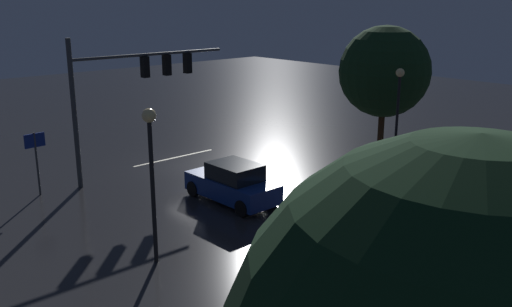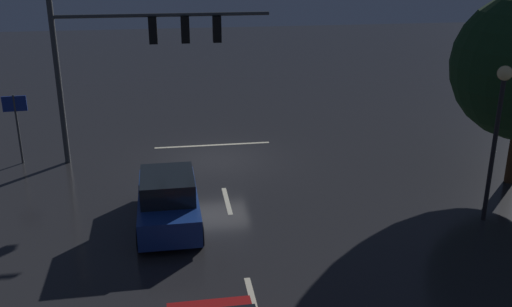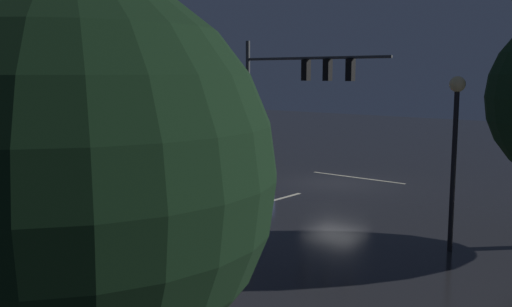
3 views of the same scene
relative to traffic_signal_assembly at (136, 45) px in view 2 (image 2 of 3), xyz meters
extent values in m
plane|color=#232326|center=(-2.92, 0.69, -4.60)|extent=(80.00, 80.00, 0.00)
cylinder|color=#383A3D|center=(2.99, 0.02, -1.27)|extent=(0.22, 0.22, 6.67)
cylinder|color=#383A3D|center=(-1.08, 0.02, 1.12)|extent=(8.16, 0.14, 0.14)
cube|color=black|center=(-0.68, 0.02, 0.55)|extent=(0.32, 0.36, 1.00)
sphere|color=black|center=(-0.68, -0.17, 0.87)|extent=(0.20, 0.20, 0.20)
sphere|color=yellow|center=(-0.68, -0.17, 0.55)|extent=(0.20, 0.20, 0.20)
sphere|color=black|center=(-0.68, -0.17, 0.23)|extent=(0.20, 0.20, 0.20)
cube|color=black|center=(-1.90, 0.02, 0.55)|extent=(0.32, 0.36, 1.00)
sphere|color=black|center=(-1.90, -0.17, 0.87)|extent=(0.20, 0.20, 0.20)
sphere|color=yellow|center=(-1.90, -0.17, 0.55)|extent=(0.20, 0.20, 0.20)
sphere|color=black|center=(-1.90, -0.17, 0.23)|extent=(0.20, 0.20, 0.20)
cube|color=black|center=(-3.12, 0.02, 0.55)|extent=(0.32, 0.36, 1.00)
sphere|color=black|center=(-3.12, -0.17, 0.87)|extent=(0.20, 0.20, 0.20)
sphere|color=yellow|center=(-3.12, -0.17, 0.55)|extent=(0.20, 0.20, 0.20)
sphere|color=black|center=(-3.12, -0.17, 0.23)|extent=(0.20, 0.20, 0.20)
cube|color=beige|center=(-2.92, 4.69, -4.60)|extent=(0.16, 2.20, 0.01)
cube|color=beige|center=(-2.92, 10.69, -4.60)|extent=(0.16, 2.20, 0.01)
cube|color=beige|center=(-2.92, -1.18, -4.60)|extent=(5.00, 0.16, 0.01)
cube|color=navy|center=(-0.96, 6.06, -3.98)|extent=(1.85, 4.32, 0.80)
cube|color=black|center=(-0.96, 6.26, -3.24)|extent=(1.62, 2.12, 0.68)
cylinder|color=black|center=(-0.10, 4.47, -4.26)|extent=(0.23, 0.68, 0.68)
cylinder|color=black|center=(-1.78, 4.45, -4.26)|extent=(0.23, 0.68, 0.68)
cylinder|color=black|center=(-0.14, 7.67, -4.26)|extent=(0.23, 0.68, 0.68)
cylinder|color=black|center=(-1.82, 7.65, -4.26)|extent=(0.23, 0.68, 0.68)
sphere|color=#F9EFC6|center=(-0.28, 3.94, -3.93)|extent=(0.20, 0.20, 0.20)
sphere|color=#F9EFC6|center=(-1.58, 3.93, -3.93)|extent=(0.20, 0.20, 0.20)
cylinder|color=black|center=(-10.83, 7.36, -2.33)|extent=(0.14, 0.14, 4.54)
sphere|color=#F9D88C|center=(-10.83, 7.36, 0.11)|extent=(0.44, 0.44, 0.44)
cylinder|color=#383A3D|center=(4.77, -0.18, -3.20)|extent=(0.09, 0.09, 2.80)
cube|color=navy|center=(4.77, -0.18, -2.15)|extent=(0.90, 0.13, 0.60)
camera|label=1|loc=(13.18, 23.27, 3.65)|focal=39.20mm
camera|label=2|loc=(-1.14, 22.53, 3.61)|focal=40.37mm
camera|label=3|loc=(-16.79, 23.17, 0.41)|focal=40.69mm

